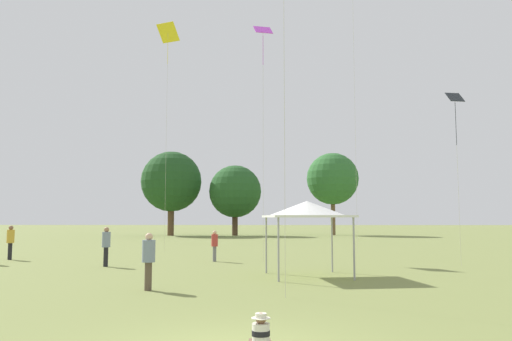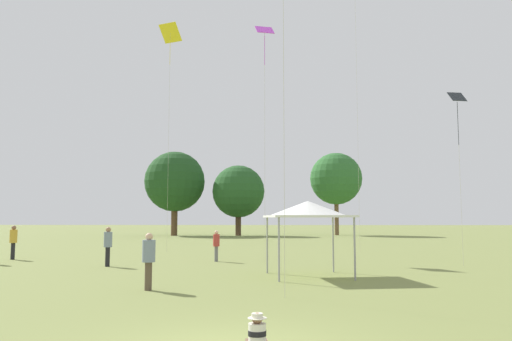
{
  "view_description": "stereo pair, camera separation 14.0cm",
  "coord_description": "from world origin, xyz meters",
  "px_view_note": "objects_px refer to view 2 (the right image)",
  "views": [
    {
      "loc": [
        0.6,
        -8.35,
        2.2
      ],
      "look_at": [
        0.13,
        7.44,
        3.71
      ],
      "focal_mm": 35.0,
      "sensor_mm": 36.0,
      "label": 1
    },
    {
      "loc": [
        0.74,
        -8.34,
        2.2
      ],
      "look_at": [
        0.13,
        7.44,
        3.71
      ],
      "focal_mm": 35.0,
      "sensor_mm": 36.0,
      "label": 2
    }
  ],
  "objects_px": {
    "person_standing_1": "(149,256)",
    "kite_5": "(265,39)",
    "person_standing_6": "(13,239)",
    "distant_tree_0": "(175,182)",
    "distant_tree_2": "(336,179)",
    "canopy_tent": "(308,210)",
    "seated_toddler": "(257,333)",
    "person_standing_0": "(108,243)",
    "kite_0": "(170,38)",
    "kite_4": "(457,105)",
    "person_standing_3": "(216,243)",
    "distant_tree_1": "(238,192)"
  },
  "relations": [
    {
      "from": "person_standing_0",
      "to": "distant_tree_0",
      "type": "bearing_deg",
      "value": -163.05
    },
    {
      "from": "kite_0",
      "to": "distant_tree_2",
      "type": "relative_size",
      "value": 1.41
    },
    {
      "from": "kite_4",
      "to": "distant_tree_0",
      "type": "height_order",
      "value": "distant_tree_0"
    },
    {
      "from": "person_standing_1",
      "to": "kite_4",
      "type": "distance_m",
      "value": 16.4
    },
    {
      "from": "kite_0",
      "to": "kite_4",
      "type": "distance_m",
      "value": 19.0
    },
    {
      "from": "kite_4",
      "to": "distant_tree_2",
      "type": "relative_size",
      "value": 0.77
    },
    {
      "from": "person_standing_0",
      "to": "person_standing_3",
      "type": "height_order",
      "value": "person_standing_0"
    },
    {
      "from": "distant_tree_0",
      "to": "person_standing_1",
      "type": "bearing_deg",
      "value": -79.41
    },
    {
      "from": "person_standing_6",
      "to": "distant_tree_2",
      "type": "bearing_deg",
      "value": 6.04
    },
    {
      "from": "kite_5",
      "to": "person_standing_1",
      "type": "bearing_deg",
      "value": -79.15
    },
    {
      "from": "kite_4",
      "to": "distant_tree_0",
      "type": "distance_m",
      "value": 44.46
    },
    {
      "from": "person_standing_0",
      "to": "person_standing_3",
      "type": "distance_m",
      "value": 5.42
    },
    {
      "from": "person_standing_3",
      "to": "kite_5",
      "type": "distance_m",
      "value": 10.7
    },
    {
      "from": "kite_5",
      "to": "kite_4",
      "type": "bearing_deg",
      "value": 23.55
    },
    {
      "from": "distant_tree_1",
      "to": "kite_4",
      "type": "bearing_deg",
      "value": -71.17
    },
    {
      "from": "person_standing_6",
      "to": "canopy_tent",
      "type": "bearing_deg",
      "value": -79.66
    },
    {
      "from": "person_standing_0",
      "to": "distant_tree_2",
      "type": "height_order",
      "value": "distant_tree_2"
    },
    {
      "from": "canopy_tent",
      "to": "kite_5",
      "type": "distance_m",
      "value": 10.59
    },
    {
      "from": "person_standing_1",
      "to": "person_standing_3",
      "type": "relative_size",
      "value": 1.11
    },
    {
      "from": "person_standing_3",
      "to": "distant_tree_2",
      "type": "bearing_deg",
      "value": -130.76
    },
    {
      "from": "person_standing_3",
      "to": "kite_0",
      "type": "xyz_separation_m",
      "value": [
        -3.98,
        6.63,
        13.26
      ]
    },
    {
      "from": "kite_0",
      "to": "kite_5",
      "type": "distance_m",
      "value": 10.2
    },
    {
      "from": "person_standing_3",
      "to": "kite_5",
      "type": "relative_size",
      "value": 0.13
    },
    {
      "from": "person_standing_1",
      "to": "distant_tree_2",
      "type": "xyz_separation_m",
      "value": [
        11.82,
        49.7,
        6.25
      ]
    },
    {
      "from": "seated_toddler",
      "to": "person_standing_3",
      "type": "distance_m",
      "value": 17.02
    },
    {
      "from": "distant_tree_0",
      "to": "distant_tree_2",
      "type": "xyz_separation_m",
      "value": [
        20.65,
        2.45,
        0.49
      ]
    },
    {
      "from": "person_standing_1",
      "to": "kite_5",
      "type": "relative_size",
      "value": 0.14
    },
    {
      "from": "person_standing_3",
      "to": "distant_tree_0",
      "type": "xyz_separation_m",
      "value": [
        -9.72,
        37.12,
        5.85
      ]
    },
    {
      "from": "seated_toddler",
      "to": "person_standing_0",
      "type": "height_order",
      "value": "person_standing_0"
    },
    {
      "from": "person_standing_1",
      "to": "person_standing_6",
      "type": "xyz_separation_m",
      "value": [
        -10.08,
        10.92,
        0.04
      ]
    },
    {
      "from": "kite_5",
      "to": "distant_tree_1",
      "type": "bearing_deg",
      "value": 126.8
    },
    {
      "from": "person_standing_3",
      "to": "kite_4",
      "type": "bearing_deg",
      "value": 145.68
    },
    {
      "from": "kite_5",
      "to": "seated_toddler",
      "type": "bearing_deg",
      "value": -58.71
    },
    {
      "from": "person_standing_6",
      "to": "kite_0",
      "type": "height_order",
      "value": "kite_0"
    },
    {
      "from": "person_standing_6",
      "to": "kite_4",
      "type": "distance_m",
      "value": 23.69
    },
    {
      "from": "person_standing_3",
      "to": "kite_0",
      "type": "bearing_deg",
      "value": -84.32
    },
    {
      "from": "kite_4",
      "to": "kite_5",
      "type": "xyz_separation_m",
      "value": [
        -9.18,
        1.13,
        3.76
      ]
    },
    {
      "from": "person_standing_0",
      "to": "kite_5",
      "type": "relative_size",
      "value": 0.15
    },
    {
      "from": "distant_tree_0",
      "to": "kite_5",
      "type": "bearing_deg",
      "value": -72.12
    },
    {
      "from": "person_standing_0",
      "to": "distant_tree_1",
      "type": "xyz_separation_m",
      "value": [
        3.0,
        39.99,
        4.46
      ]
    },
    {
      "from": "person_standing_0",
      "to": "person_standing_6",
      "type": "distance_m",
      "value": 7.26
    },
    {
      "from": "person_standing_6",
      "to": "canopy_tent",
      "type": "relative_size",
      "value": 0.52
    },
    {
      "from": "seated_toddler",
      "to": "distant_tree_1",
      "type": "bearing_deg",
      "value": 88.69
    },
    {
      "from": "kite_0",
      "to": "distant_tree_2",
      "type": "xyz_separation_m",
      "value": [
        14.91,
        32.95,
        -6.92
      ]
    },
    {
      "from": "person_standing_3",
      "to": "kite_4",
      "type": "distance_m",
      "value": 13.54
    },
    {
      "from": "distant_tree_0",
      "to": "distant_tree_2",
      "type": "distance_m",
      "value": 20.8
    },
    {
      "from": "kite_5",
      "to": "distant_tree_0",
      "type": "relative_size",
      "value": 1.14
    },
    {
      "from": "person_standing_6",
      "to": "kite_5",
      "type": "height_order",
      "value": "kite_5"
    },
    {
      "from": "person_standing_1",
      "to": "distant_tree_0",
      "type": "distance_m",
      "value": 48.41
    },
    {
      "from": "seated_toddler",
      "to": "distant_tree_1",
      "type": "height_order",
      "value": "distant_tree_1"
    }
  ]
}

